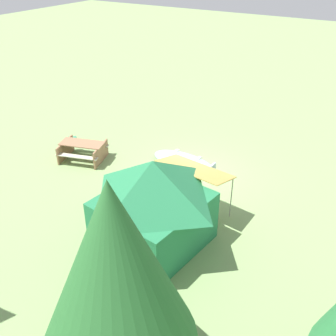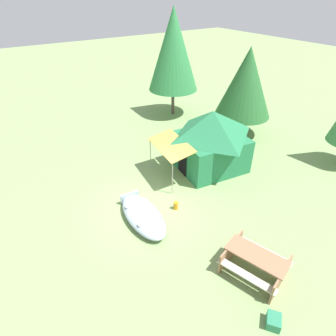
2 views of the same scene
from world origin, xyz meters
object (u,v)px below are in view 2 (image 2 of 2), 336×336
at_px(canvas_cabin_tent, 211,139).
at_px(picnic_table, 255,261).
at_px(beached_rowboat, 143,215).
at_px(pine_tree_far_center, 173,50).
at_px(fuel_can, 176,205).
at_px(pine_tree_back_right, 246,82).
at_px(cooler_box, 273,321).

bearing_deg(canvas_cabin_tent, picnic_table, -27.69).
xyz_separation_m(beached_rowboat, pine_tree_far_center, (-8.15, 7.02, 3.91)).
xyz_separation_m(canvas_cabin_tent, fuel_can, (1.69, -3.16, -1.33)).
bearing_deg(pine_tree_far_center, canvas_cabin_tent, -20.27).
relative_size(pine_tree_back_right, pine_tree_far_center, 0.75).
height_order(beached_rowboat, cooler_box, beached_rowboat).
distance_m(picnic_table, fuel_can, 3.84).
bearing_deg(pine_tree_far_center, fuel_can, -34.02).
height_order(canvas_cabin_tent, cooler_box, canvas_cabin_tent).
bearing_deg(canvas_cabin_tent, fuel_can, -61.84).
distance_m(beached_rowboat, picnic_table, 4.32).
distance_m(canvas_cabin_tent, cooler_box, 7.99).
xyz_separation_m(beached_rowboat, canvas_cabin_tent, (-1.54, 4.58, 1.25)).
distance_m(canvas_cabin_tent, pine_tree_back_right, 4.59).
bearing_deg(beached_rowboat, fuel_can, 83.95).
distance_m(picnic_table, pine_tree_far_center, 13.73).
bearing_deg(beached_rowboat, picnic_table, 23.06).
xyz_separation_m(cooler_box, pine_tree_back_right, (-8.72, 7.65, 2.92)).
bearing_deg(fuel_can, canvas_cabin_tent, 118.16).
bearing_deg(beached_rowboat, pine_tree_back_right, 111.35).
bearing_deg(canvas_cabin_tent, pine_tree_far_center, 159.73).
relative_size(canvas_cabin_tent, pine_tree_back_right, 0.93).
xyz_separation_m(picnic_table, pine_tree_far_center, (-12.11, 5.33, 3.66)).
distance_m(canvas_cabin_tent, picnic_table, 6.30).
bearing_deg(beached_rowboat, pine_tree_far_center, 139.27).
relative_size(fuel_can, pine_tree_back_right, 0.07).
bearing_deg(picnic_table, beached_rowboat, -156.94).
height_order(canvas_cabin_tent, fuel_can, canvas_cabin_tent).
bearing_deg(canvas_cabin_tent, cooler_box, -28.19).
height_order(pine_tree_back_right, pine_tree_far_center, pine_tree_far_center).
relative_size(beached_rowboat, picnic_table, 1.32).
relative_size(beached_rowboat, pine_tree_far_center, 0.44).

